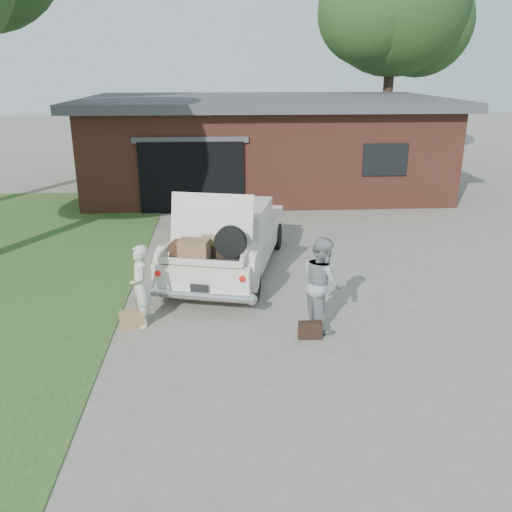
{
  "coord_description": "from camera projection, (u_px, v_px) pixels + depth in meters",
  "views": [
    {
      "loc": [
        -0.59,
        -8.6,
        4.33
      ],
      "look_at": [
        0.0,
        0.6,
        1.1
      ],
      "focal_mm": 38.0,
      "sensor_mm": 36.0,
      "label": 1
    }
  ],
  "objects": [
    {
      "name": "sedan",
      "position": [
        228.0,
        238.0,
        11.99
      ],
      "size": [
        3.01,
        5.27,
        2.04
      ],
      "rotation": [
        0.0,
        0.0,
        -0.24
      ],
      "color": "beige",
      "rests_on": "ground"
    },
    {
      "name": "ground",
      "position": [
        258.0,
        326.0,
        9.57
      ],
      "size": [
        90.0,
        90.0,
        0.0
      ],
      "primitive_type": "plane",
      "color": "gray",
      "rests_on": "ground"
    },
    {
      "name": "woman_right",
      "position": [
        322.0,
        283.0,
        9.29
      ],
      "size": [
        0.82,
        0.94,
        1.64
      ],
      "primitive_type": "imported",
      "rotation": [
        0.0,
        0.0,
        1.85
      ],
      "color": "gray",
      "rests_on": "ground"
    },
    {
      "name": "woman_left",
      "position": [
        141.0,
        286.0,
        9.38
      ],
      "size": [
        0.48,
        0.61,
        1.48
      ],
      "primitive_type": "imported",
      "rotation": [
        0.0,
        0.0,
        -1.31
      ],
      "color": "beige",
      "rests_on": "ground"
    },
    {
      "name": "tree_right",
      "position": [
        396.0,
        8.0,
        22.91
      ],
      "size": [
        7.09,
        6.17,
        10.04
      ],
      "color": "#38281E",
      "rests_on": "ground"
    },
    {
      "name": "suitcase_left",
      "position": [
        132.0,
        319.0,
        9.44
      ],
      "size": [
        0.46,
        0.24,
        0.34
      ],
      "primitive_type": "cube",
      "rotation": [
        0.0,
        0.0,
        0.25
      ],
      "color": "#9F7251",
      "rests_on": "ground"
    },
    {
      "name": "house",
      "position": [
        264.0,
        143.0,
        19.88
      ],
      "size": [
        12.8,
        7.8,
        3.3
      ],
      "color": "brown",
      "rests_on": "ground"
    },
    {
      "name": "grass_strip",
      "position": [
        3.0,
        272.0,
        12.06
      ],
      "size": [
        6.0,
        16.0,
        0.02
      ],
      "primitive_type": "cube",
      "color": "#2D4C1E",
      "rests_on": "ground"
    },
    {
      "name": "suitcase_right",
      "position": [
        310.0,
        330.0,
        9.08
      ],
      "size": [
        0.4,
        0.14,
        0.31
      ],
      "primitive_type": "cube",
      "rotation": [
        0.0,
        0.0,
        -0.03
      ],
      "color": "black",
      "rests_on": "ground"
    }
  ]
}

